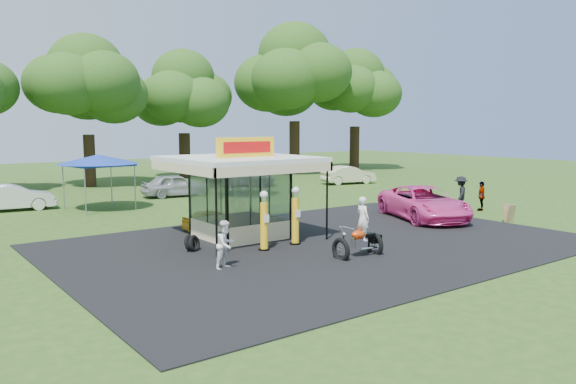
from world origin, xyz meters
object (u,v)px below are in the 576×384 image
motorcycle (361,233)px  spectator_east_b (481,196)px  spectator_east_a (461,194)px  gas_pump_right (295,217)px  kiosk_car (214,219)px  spectator_west (226,245)px  bg_car_d (240,177)px  bg_car_a (12,198)px  tent_east (238,152)px  bg_car_c (176,185)px  bg_car_e (348,175)px  gas_station_kiosk (240,195)px  a_frame_sign (509,213)px  tent_west (98,160)px  pink_sedan (424,203)px  gas_pump_left (264,222)px

motorcycle → spectator_east_b: 13.45m
spectator_east_a → motorcycle: bearing=-12.3°
gas_pump_right → motorcycle: (0.67, -2.95, -0.23)m
gas_pump_right → kiosk_car: bearing=101.8°
spectator_west → bg_car_d: bearing=36.0°
bg_car_a → tent_east: (13.39, -1.76, 2.16)m
gas_pump_right → spectator_east_a: (12.60, 1.57, -0.15)m
bg_car_c → bg_car_e: size_ratio=1.00×
gas_station_kiosk → spectator_west: size_ratio=3.39×
a_frame_sign → bg_car_c: 20.52m
a_frame_sign → kiosk_car: bearing=159.7°
motorcycle → bg_car_e: 24.98m
gas_pump_right → bg_car_c: gas_pump_right is taller
spectator_east_b → tent_west: (-16.57, 12.97, 1.96)m
spectator_east_a → bg_car_e: 14.84m
pink_sedan → bg_car_c: bearing=133.7°
spectator_west → spectator_east_a: 16.90m
motorcycle → tent_east: size_ratio=0.49×
gas_pump_right → spectator_west: bearing=-159.5°
gas_station_kiosk → tent_west: (-2.04, 11.40, 0.98)m
tent_west → gas_station_kiosk: bearing=-79.9°
bg_car_d → spectator_west: bearing=175.5°
tent_west → bg_car_d: bearing=22.3°
spectator_east_a → bg_car_e: bearing=-141.8°
kiosk_car → gas_station_kiosk: bearing=-180.0°
gas_station_kiosk → pink_sedan: (9.68, -1.60, -0.96)m
gas_pump_right → a_frame_sign: size_ratio=2.63×
pink_sedan → spectator_east_a: size_ratio=3.13×
gas_pump_left → spectator_east_b: size_ratio=1.41×
kiosk_car → bg_car_e: (18.35, 10.94, 0.24)m
bg_car_a → bg_car_c: (9.83, 0.25, 0.02)m
gas_station_kiosk → tent_west: size_ratio=1.24×
gas_station_kiosk → a_frame_sign: (12.32, -4.60, -1.34)m
a_frame_sign → bg_car_d: bg_car_d is taller
gas_pump_left → spectator_east_b: (15.12, 1.06, -0.28)m
gas_station_kiosk → spectator_east_b: (14.53, -1.57, -0.98)m
tent_west → pink_sedan: bearing=-48.0°
spectator_east_b → gas_station_kiosk: bearing=-37.1°
spectator_east_b → bg_car_c: spectator_east_b is taller
bg_car_a → bg_car_e: 24.36m
kiosk_car → bg_car_a: (-6.01, 11.62, 0.24)m
bg_car_e → spectator_west: bearing=141.5°
spectator_west → bg_car_e: 27.40m
gas_pump_left → bg_car_d: bearing=60.3°
gas_pump_right → pink_sedan: size_ratio=0.39×
a_frame_sign → spectator_east_a: (1.26, 3.69, 0.51)m
bg_car_a → bg_car_e: size_ratio=1.00×
spectator_east_a → tent_east: tent_east is taller
motorcycle → tent_west: (-3.69, 16.84, 1.89)m
spectator_west → tent_east: 19.26m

